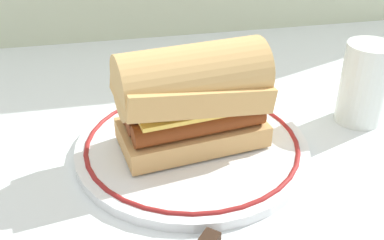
# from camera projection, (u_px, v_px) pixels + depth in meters

# --- Properties ---
(ground_plane) EXTENTS (1.50, 1.50, 0.00)m
(ground_plane) POSITION_uv_depth(u_px,v_px,m) (217.00, 152.00, 0.58)
(ground_plane) COLOR silver
(plate) EXTENTS (0.29, 0.29, 0.01)m
(plate) POSITION_uv_depth(u_px,v_px,m) (192.00, 146.00, 0.58)
(plate) COLOR white
(plate) RESTS_ON ground_plane
(sausage_sandwich) EXTENTS (0.19, 0.11, 0.12)m
(sausage_sandwich) POSITION_uv_depth(u_px,v_px,m) (192.00, 96.00, 0.54)
(sausage_sandwich) COLOR tan
(sausage_sandwich) RESTS_ON plate
(drinking_glass) EXTENTS (0.06, 0.06, 0.11)m
(drinking_glass) POSITION_uv_depth(u_px,v_px,m) (363.00, 89.00, 0.62)
(drinking_glass) COLOR silver
(drinking_glass) RESTS_ON ground_plane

